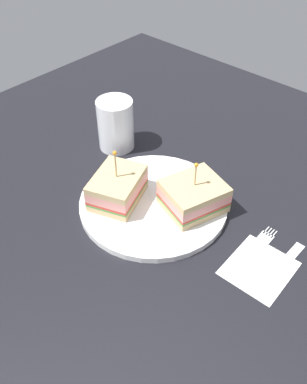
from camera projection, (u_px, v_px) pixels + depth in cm
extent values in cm
cube|color=black|center=(154.00, 209.00, 75.39)|extent=(111.66, 111.66, 2.00)
cylinder|color=white|center=(154.00, 203.00, 74.32)|extent=(26.29, 26.29, 1.15)
cube|color=tan|center=(118.00, 196.00, 73.88)|extent=(11.94, 10.58, 1.23)
cube|color=#478438|center=(118.00, 193.00, 73.33)|extent=(11.94, 10.58, 0.40)
cube|color=red|center=(118.00, 191.00, 73.03)|extent=(11.94, 10.58, 0.50)
cube|color=#E59389|center=(117.00, 186.00, 72.27)|extent=(11.94, 10.58, 1.76)
cube|color=tan|center=(117.00, 179.00, 71.26)|extent=(11.94, 10.58, 1.23)
cylinder|color=tan|center=(116.00, 166.00, 69.38)|extent=(0.30, 0.30, 5.59)
sphere|color=orange|center=(115.00, 153.00, 67.49)|extent=(0.70, 0.70, 0.70)
cube|color=tan|center=(193.00, 204.00, 72.42)|extent=(11.89, 11.06, 1.22)
cube|color=#478438|center=(193.00, 200.00, 71.87)|extent=(11.89, 11.06, 0.40)
cube|color=red|center=(193.00, 198.00, 71.57)|extent=(11.89, 11.06, 0.50)
cube|color=#E59389|center=(194.00, 194.00, 70.85)|extent=(11.89, 11.06, 1.65)
cube|color=tan|center=(194.00, 188.00, 69.88)|extent=(11.89, 11.06, 1.22)
cylinder|color=tan|center=(195.00, 177.00, 68.25)|extent=(0.30, 0.30, 4.84)
sphere|color=orange|center=(196.00, 165.00, 66.62)|extent=(0.70, 0.70, 0.70)
cylinder|color=silver|center=(116.00, 132.00, 85.71)|extent=(6.46, 6.46, 6.96)
cylinder|color=white|center=(116.00, 124.00, 84.51)|extent=(7.34, 7.34, 10.53)
cube|color=white|center=(259.00, 268.00, 64.28)|extent=(10.58, 9.58, 0.15)
cube|color=silver|center=(246.00, 260.00, 65.35)|extent=(7.38, 0.79, 0.35)
cube|color=silver|center=(263.00, 240.00, 68.42)|extent=(3.66, 2.29, 0.35)
cube|color=silver|center=(274.00, 234.00, 69.29)|extent=(2.00, 0.23, 0.35)
cube|color=silver|center=(271.00, 233.00, 69.53)|extent=(2.00, 0.23, 0.35)
cube|color=silver|center=(269.00, 231.00, 69.77)|extent=(2.00, 0.23, 0.35)
cube|color=silver|center=(266.00, 230.00, 70.02)|extent=(2.00, 0.23, 0.35)
cube|color=silver|center=(273.00, 276.00, 63.07)|extent=(6.70, 0.70, 0.35)
cube|color=silver|center=(290.00, 256.00, 65.85)|extent=(7.02, 1.61, 0.24)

